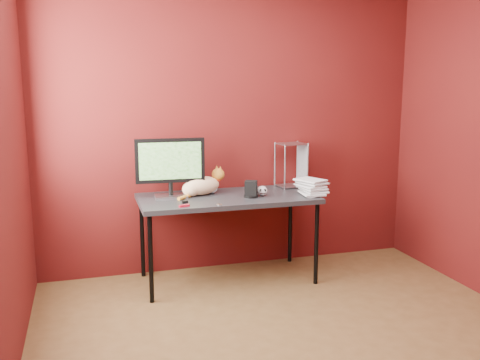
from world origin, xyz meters
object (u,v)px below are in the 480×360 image
object	(u,v)px
desk	(227,202)
cat	(202,185)
monitor	(170,165)
skull_mug	(262,191)
speaker	(251,190)
book_stack	(304,109)

from	to	relation	value
desk	cat	bearing A→B (deg)	150.02
monitor	desk	bearing A→B (deg)	-7.20
skull_mug	speaker	bearing A→B (deg)	-159.58
desk	cat	world-z (taller)	cat
speaker	desk	bearing A→B (deg)	176.67
cat	skull_mug	distance (m)	0.52
monitor	book_stack	world-z (taller)	book_stack
cat	speaker	size ratio (longest dim) A/B	3.27
desk	monitor	world-z (taller)	monitor
desk	skull_mug	distance (m)	0.31
monitor	skull_mug	world-z (taller)	monitor
desk	monitor	distance (m)	0.58
skull_mug	book_stack	bearing A→B (deg)	-1.13
skull_mug	book_stack	size ratio (longest dim) A/B	0.06
desk	speaker	distance (m)	0.23
monitor	speaker	distance (m)	0.71
skull_mug	speaker	world-z (taller)	speaker
speaker	skull_mug	bearing A→B (deg)	34.73
cat	speaker	distance (m)	0.43
speaker	book_stack	bearing A→B (deg)	18.21
desk	skull_mug	world-z (taller)	skull_mug
monitor	book_stack	xyz separation A→B (m)	(1.10, -0.23, 0.46)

